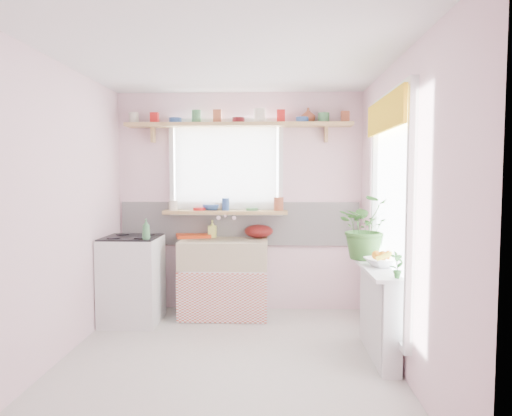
{
  "coord_description": "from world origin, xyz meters",
  "views": [
    {
      "loc": [
        0.39,
        -3.65,
        1.55
      ],
      "look_at": [
        0.23,
        0.55,
        1.25
      ],
      "focal_mm": 32.0,
      "sensor_mm": 36.0,
      "label": 1
    }
  ],
  "objects": [
    {
      "name": "room",
      "position": [
        0.66,
        0.86,
        1.37
      ],
      "size": [
        3.2,
        3.2,
        3.2
      ],
      "color": "beige",
      "rests_on": "ground"
    },
    {
      "name": "sink_unit",
      "position": [
        -0.15,
        1.29,
        0.43
      ],
      "size": [
        0.95,
        0.65,
        1.11
      ],
      "color": "white",
      "rests_on": "ground"
    },
    {
      "name": "cooker",
      "position": [
        -1.1,
        1.05,
        0.46
      ],
      "size": [
        0.58,
        0.58,
        0.93
      ],
      "color": "white",
      "rests_on": "ground"
    },
    {
      "name": "radiator_ledge",
      "position": [
        1.3,
        0.2,
        0.4
      ],
      "size": [
        0.22,
        0.95,
        0.78
      ],
      "color": "white",
      "rests_on": "ground"
    },
    {
      "name": "windowsill",
      "position": [
        -0.15,
        1.48,
        1.14
      ],
      "size": [
        1.4,
        0.22,
        0.04
      ],
      "primitive_type": "cube",
      "color": "tan",
      "rests_on": "room"
    },
    {
      "name": "pine_shelf",
      "position": [
        0.0,
        1.47,
        2.12
      ],
      "size": [
        2.52,
        0.24,
        0.04
      ],
      "primitive_type": "cube",
      "color": "tan",
      "rests_on": "room"
    },
    {
      "name": "shelf_crockery",
      "position": [
        -0.0,
        1.47,
        2.2
      ],
      "size": [
        2.47,
        0.11,
        0.12
      ],
      "color": "silver",
      "rests_on": "pine_shelf"
    },
    {
      "name": "sill_crockery",
      "position": [
        -0.15,
        1.48,
        1.22
      ],
      "size": [
        1.35,
        0.11,
        0.12
      ],
      "color": "silver",
      "rests_on": "windowsill"
    },
    {
      "name": "dish_tray",
      "position": [
        -0.53,
        1.5,
        0.87
      ],
      "size": [
        0.44,
        0.37,
        0.04
      ],
      "primitive_type": "cube",
      "rotation": [
        0.0,
        0.0,
        0.28
      ],
      "color": "red",
      "rests_on": "sink_unit"
    },
    {
      "name": "colander",
      "position": [
        0.22,
        1.5,
        0.92
      ],
      "size": [
        0.41,
        0.41,
        0.15
      ],
      "primitive_type": "ellipsoid",
      "rotation": [
        0.0,
        0.0,
        0.32
      ],
      "color": "#5F1010",
      "rests_on": "sink_unit"
    },
    {
      "name": "jade_plant",
      "position": [
        1.26,
        0.6,
        1.08
      ],
      "size": [
        0.55,
        0.47,
        0.6
      ],
      "primitive_type": "imported",
      "rotation": [
        0.0,
        0.0,
        0.01
      ],
      "color": "#396E2C",
      "rests_on": "radiator_ledge"
    },
    {
      "name": "fruit_bowl",
      "position": [
        1.33,
        0.25,
        0.81
      ],
      "size": [
        0.37,
        0.37,
        0.07
      ],
      "primitive_type": "imported",
      "rotation": [
        0.0,
        0.0,
        0.31
      ],
      "color": "white",
      "rests_on": "radiator_ledge"
    },
    {
      "name": "herb_pot",
      "position": [
        1.33,
        -0.2,
        0.88
      ],
      "size": [
        0.13,
        0.11,
        0.2
      ],
      "primitive_type": "imported",
      "rotation": [
        0.0,
        0.0,
        0.43
      ],
      "color": "#30702D",
      "rests_on": "radiator_ledge"
    },
    {
      "name": "soap_bottle_sink",
      "position": [
        -0.31,
        1.5,
        0.95
      ],
      "size": [
        0.09,
        0.09,
        0.2
      ],
      "primitive_type": "imported",
      "rotation": [
        0.0,
        0.0,
        -0.01
      ],
      "color": "#E3F06B",
      "rests_on": "sink_unit"
    },
    {
      "name": "sill_cup",
      "position": [
        -0.22,
        1.54,
        1.2
      ],
      "size": [
        0.15,
        0.15,
        0.09
      ],
      "primitive_type": "imported",
      "rotation": [
        0.0,
        0.0,
        -0.4
      ],
      "color": "beige",
      "rests_on": "windowsill"
    },
    {
      "name": "sill_bowl",
      "position": [
        -0.32,
        1.54,
        1.19
      ],
      "size": [
        0.22,
        0.22,
        0.07
      ],
      "primitive_type": "imported",
      "rotation": [
        0.0,
        0.0,
        -0.06
      ],
      "color": "#3763B5",
      "rests_on": "windowsill"
    },
    {
      "name": "shelf_vase",
      "position": [
        0.78,
        1.53,
        2.23
      ],
      "size": [
        0.2,
        0.2,
        0.17
      ],
      "primitive_type": "imported",
      "rotation": [
        0.0,
        0.0,
        -0.26
      ],
      "color": "#A24E31",
      "rests_on": "pine_shelf"
    },
    {
      "name": "cooker_bottle",
      "position": [
        -0.88,
        0.83,
        1.02
      ],
      "size": [
        0.08,
        0.08,
        0.21
      ],
      "primitive_type": "imported",
      "rotation": [
        0.0,
        0.0,
        0.05
      ],
      "color": "#468C54",
      "rests_on": "cooker"
    },
    {
      "name": "fruit",
      "position": [
        1.34,
        0.26,
        0.87
      ],
      "size": [
        0.2,
        0.14,
        0.1
      ],
      "color": "orange",
      "rests_on": "fruit_bowl"
    }
  ]
}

